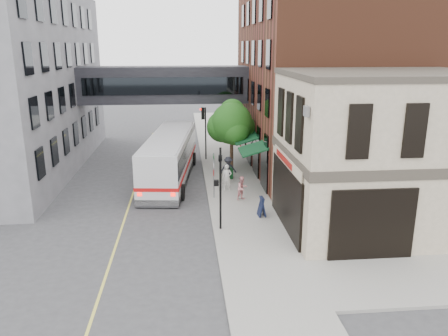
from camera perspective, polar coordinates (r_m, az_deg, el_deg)
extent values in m
plane|color=#38383A|center=(22.06, -1.06, -10.38)|extent=(120.00, 120.00, 0.00)
cube|color=gray|center=(35.27, 0.49, -0.11)|extent=(4.00, 60.00, 0.15)
cube|color=tan|center=(24.78, 19.77, 1.65)|extent=(10.00, 8.00, 8.15)
cube|color=#38332B|center=(24.76, 19.79, 1.82)|extent=(10.12, 8.12, 0.50)
cube|color=#38332B|center=(24.17, 20.71, 11.41)|extent=(10.12, 8.12, 0.30)
cube|color=black|center=(23.75, 8.10, -3.75)|extent=(0.14, 6.40, 3.40)
cube|color=black|center=(23.74, 8.01, -3.75)|extent=(0.04, 5.90, 3.00)
cube|color=maroon|center=(23.73, 7.81, 1.17)|extent=(0.03, 3.60, 0.32)
cube|color=#5A2E1C|center=(36.69, 13.12, 11.11)|extent=(12.00, 18.00, 14.00)
cube|color=#0C351E|center=(34.47, 2.43, 4.51)|extent=(1.80, 13.00, 0.40)
cube|color=black|center=(37.92, -7.79, 10.75)|extent=(14.00, 3.00, 3.00)
cube|color=black|center=(36.38, -7.88, 10.54)|extent=(13.00, 0.08, 1.40)
cube|color=black|center=(39.47, -7.70, 10.94)|extent=(13.00, 0.08, 1.40)
cylinder|color=black|center=(23.02, -0.46, -2.77)|extent=(0.12, 0.12, 4.50)
cube|color=black|center=(22.90, -1.01, -1.96)|extent=(0.25, 0.22, 0.30)
imported|color=black|center=(22.50, -0.47, 1.70)|extent=(0.20, 0.16, 1.00)
cylinder|color=black|center=(37.52, -2.41, 4.50)|extent=(0.12, 0.12, 4.50)
cube|color=black|center=(37.44, -2.75, 5.02)|extent=(0.25, 0.22, 0.30)
cube|color=black|center=(37.21, -2.78, 7.13)|extent=(0.28, 0.28, 1.00)
sphere|color=#FF0C05|center=(37.15, -3.04, 7.66)|extent=(0.18, 0.18, 0.18)
cylinder|color=gray|center=(28.00, -1.33, -0.99)|extent=(0.08, 0.08, 3.00)
cube|color=white|center=(27.81, -1.38, 0.39)|extent=(0.03, 0.75, 0.22)
cube|color=#0C591E|center=(27.67, -1.38, 1.49)|extent=(0.03, 0.70, 0.18)
cube|color=#B20C0C|center=(27.94, -1.37, -0.60)|extent=(0.03, 0.30, 0.40)
cylinder|color=#382619|center=(33.95, 1.00, 1.84)|extent=(0.28, 0.28, 2.80)
sphere|color=#224B14|center=(33.45, 1.02, 5.83)|extent=(3.20, 3.20, 3.20)
sphere|color=#224B14|center=(34.11, 2.26, 5.33)|extent=(2.20, 2.20, 2.20)
sphere|color=#224B14|center=(33.73, -0.23, 5.40)|extent=(2.40, 2.40, 2.40)
sphere|color=#224B14|center=(33.93, 1.08, 7.34)|extent=(2.00, 2.00, 2.00)
cube|color=#D8CC4C|center=(31.50, -11.55, -2.53)|extent=(0.12, 40.00, 0.01)
cube|color=silver|center=(32.52, -7.07, 1.50)|extent=(4.07, 12.61, 3.12)
cube|color=black|center=(32.39, -7.10, 2.43)|extent=(4.11, 12.40, 1.13)
cube|color=#B20C0C|center=(32.65, -7.03, 0.59)|extent=(4.14, 12.64, 0.24)
cylinder|color=black|center=(28.83, -10.89, -3.10)|extent=(0.44, 1.11, 1.08)
cylinder|color=black|center=(28.39, -5.56, -3.18)|extent=(0.44, 1.11, 1.08)
cylinder|color=black|center=(36.94, -8.19, 1.21)|extent=(0.44, 1.11, 1.08)
cylinder|color=black|center=(36.60, -4.02, 1.20)|extent=(0.44, 1.11, 1.08)
imported|color=silver|center=(29.64, 0.38, -1.25)|extent=(0.70, 0.50, 1.80)
imported|color=pink|center=(27.89, 2.40, -2.63)|extent=(0.94, 0.89, 1.54)
imported|color=black|center=(31.53, 0.56, -0.15)|extent=(1.29, 0.86, 1.85)
cube|color=#12501F|center=(32.36, 0.77, -0.63)|extent=(0.45, 0.40, 0.87)
cube|color=#101732|center=(25.41, 4.95, -5.04)|extent=(0.45, 0.66, 1.14)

